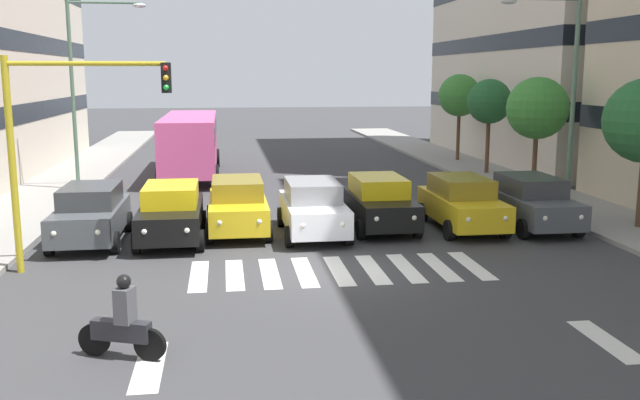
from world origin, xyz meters
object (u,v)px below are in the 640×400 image
at_px(car_1, 462,203).
at_px(motorcycle_with_rider, 123,324).
at_px(traffic_light_gantry, 58,129).
at_px(street_tree_2, 489,102).
at_px(car_6, 91,214).
at_px(car_0, 531,202).
at_px(car_2, 379,202).
at_px(car_4, 238,205).
at_px(car_5, 171,212).
at_px(street_tree_1, 537,108).
at_px(car_3, 313,207).
at_px(street_tree_3, 460,96).
at_px(street_lamp_left, 562,83).
at_px(bus_behind_traffic, 190,139).
at_px(street_lamp_right, 84,75).

relative_size(car_1, motorcycle_with_rider, 2.74).
distance_m(traffic_light_gantry, street_tree_2, 22.86).
distance_m(car_6, traffic_light_gantry, 4.19).
bearing_deg(car_0, traffic_light_gantry, 12.74).
relative_size(car_0, traffic_light_gantry, 0.81).
bearing_deg(car_2, car_4, -1.13).
bearing_deg(car_0, car_5, 0.90).
relative_size(car_5, street_tree_1, 0.93).
bearing_deg(traffic_light_gantry, car_4, -139.26).
bearing_deg(car_3, motorcycle_with_rider, 63.39).
height_order(car_4, car_5, same).
relative_size(car_5, street_tree_3, 0.91).
bearing_deg(car_5, traffic_light_gantry, 50.49).
bearing_deg(car_1, street_tree_2, -114.81).
distance_m(car_4, street_lamp_left, 11.89).
height_order(car_2, street_tree_2, street_tree_2).
bearing_deg(street_tree_1, street_tree_2, -91.55).
bearing_deg(street_lamp_left, motorcycle_with_rider, 38.49).
relative_size(bus_behind_traffic, street_tree_1, 2.19).
relative_size(car_6, street_lamp_right, 0.56).
height_order(car_0, car_4, same).
xyz_separation_m(traffic_light_gantry, street_lamp_right, (1.65, -12.67, 1.32)).
distance_m(car_0, car_1, 2.34).
height_order(car_0, traffic_light_gantry, traffic_light_gantry).
distance_m(car_1, street_tree_3, 18.19).
bearing_deg(car_2, street_lamp_left, -172.45).
height_order(car_3, bus_behind_traffic, bus_behind_traffic).
height_order(motorcycle_with_rider, street_tree_2, street_tree_2).
distance_m(car_4, street_lamp_right, 11.49).
bearing_deg(car_5, car_0, -179.10).
height_order(car_3, street_tree_3, street_tree_3).
height_order(car_2, car_6, same).
xyz_separation_m(car_6, motorcycle_with_rider, (-2.16, 9.18, -0.24)).
bearing_deg(street_tree_1, car_6, 19.99).
bearing_deg(car_5, motorcycle_with_rider, 88.51).
bearing_deg(motorcycle_with_rider, traffic_light_gantry, -69.57).
relative_size(motorcycle_with_rider, street_tree_1, 0.34).
bearing_deg(street_tree_2, street_tree_1, 88.45).
xyz_separation_m(car_6, traffic_light_gantry, (0.09, 3.13, 2.79)).
height_order(car_3, traffic_light_gantry, traffic_light_gantry).
bearing_deg(car_5, car_2, -173.27).
xyz_separation_m(car_3, street_tree_2, (-10.35, -11.85, 2.80)).
relative_size(bus_behind_traffic, traffic_light_gantry, 1.91).
distance_m(motorcycle_with_rider, street_tree_3, 30.70).
xyz_separation_m(car_1, car_4, (7.31, -0.54, 0.00)).
relative_size(bus_behind_traffic, street_tree_2, 2.25).
height_order(car_0, street_lamp_left, street_lamp_left).
bearing_deg(car_1, street_lamp_left, -161.34).
height_order(car_6, motorcycle_with_rider, car_6).
xyz_separation_m(car_4, car_5, (2.04, 0.88, 0.00)).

